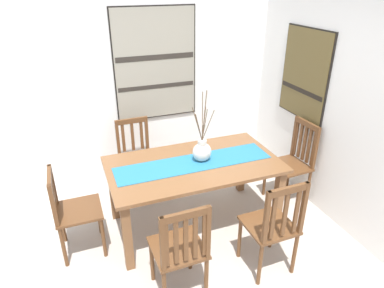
{
  "coord_description": "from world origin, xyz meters",
  "views": [
    {
      "loc": [
        -0.76,
        -2.23,
        2.46
      ],
      "look_at": [
        0.33,
        0.65,
        0.95
      ],
      "focal_mm": 32.03,
      "sensor_mm": 36.0,
      "label": 1
    }
  ],
  "objects_px": {
    "chair_1": "(294,161)",
    "chair_3": "(273,225)",
    "painting_on_back_wall": "(155,65)",
    "centerpiece_vase": "(202,150)",
    "painting_on_side_wall": "(305,75)",
    "dining_table": "(194,172)",
    "chair_4": "(72,210)",
    "chair_2": "(180,249)",
    "chair_0": "(136,156)"
  },
  "relations": [
    {
      "from": "dining_table",
      "to": "chair_0",
      "type": "relative_size",
      "value": 1.88
    },
    {
      "from": "dining_table",
      "to": "chair_4",
      "type": "distance_m",
      "value": 1.23
    },
    {
      "from": "chair_2",
      "to": "painting_on_side_wall",
      "type": "relative_size",
      "value": 0.94
    },
    {
      "from": "chair_1",
      "to": "painting_on_side_wall",
      "type": "relative_size",
      "value": 0.97
    },
    {
      "from": "chair_1",
      "to": "chair_4",
      "type": "height_order",
      "value": "chair_1"
    },
    {
      "from": "chair_1",
      "to": "chair_3",
      "type": "height_order",
      "value": "chair_1"
    },
    {
      "from": "dining_table",
      "to": "chair_1",
      "type": "xyz_separation_m",
      "value": [
        1.26,
        0.03,
        -0.13
      ]
    },
    {
      "from": "chair_4",
      "to": "painting_on_back_wall",
      "type": "xyz_separation_m",
      "value": [
        1.18,
        1.18,
        1.01
      ]
    },
    {
      "from": "chair_2",
      "to": "chair_3",
      "type": "relative_size",
      "value": 0.98
    },
    {
      "from": "dining_table",
      "to": "chair_3",
      "type": "relative_size",
      "value": 1.77
    },
    {
      "from": "dining_table",
      "to": "painting_on_side_wall",
      "type": "distance_m",
      "value": 1.7
    },
    {
      "from": "chair_0",
      "to": "painting_on_back_wall",
      "type": "xyz_separation_m",
      "value": [
        0.38,
        0.34,
        1.01
      ]
    },
    {
      "from": "dining_table",
      "to": "chair_4",
      "type": "relative_size",
      "value": 1.93
    },
    {
      "from": "chair_1",
      "to": "chair_3",
      "type": "xyz_separation_m",
      "value": [
        -0.85,
        -0.9,
        -0.01
      ]
    },
    {
      "from": "painting_on_back_wall",
      "to": "chair_4",
      "type": "bearing_deg",
      "value": -134.93
    },
    {
      "from": "chair_2",
      "to": "chair_3",
      "type": "distance_m",
      "value": 0.85
    },
    {
      "from": "dining_table",
      "to": "chair_0",
      "type": "height_order",
      "value": "chair_0"
    },
    {
      "from": "centerpiece_vase",
      "to": "chair_1",
      "type": "height_order",
      "value": "centerpiece_vase"
    },
    {
      "from": "painting_on_side_wall",
      "to": "chair_3",
      "type": "bearing_deg",
      "value": -132.21
    },
    {
      "from": "chair_1",
      "to": "chair_2",
      "type": "relative_size",
      "value": 1.03
    },
    {
      "from": "chair_3",
      "to": "painting_on_side_wall",
      "type": "relative_size",
      "value": 0.96
    },
    {
      "from": "centerpiece_vase",
      "to": "painting_on_side_wall",
      "type": "height_order",
      "value": "painting_on_side_wall"
    },
    {
      "from": "chair_0",
      "to": "chair_2",
      "type": "xyz_separation_m",
      "value": [
        -0.02,
        -1.71,
        0.02
      ]
    },
    {
      "from": "painting_on_back_wall",
      "to": "painting_on_side_wall",
      "type": "relative_size",
      "value": 1.31
    },
    {
      "from": "chair_1",
      "to": "painting_on_back_wall",
      "type": "xyz_separation_m",
      "value": [
        -1.3,
        1.17,
        0.98
      ]
    },
    {
      "from": "chair_0",
      "to": "chair_3",
      "type": "height_order",
      "value": "chair_3"
    },
    {
      "from": "chair_1",
      "to": "chair_0",
      "type": "bearing_deg",
      "value": 153.95
    },
    {
      "from": "chair_3",
      "to": "dining_table",
      "type": "bearing_deg",
      "value": 115.2
    },
    {
      "from": "chair_0",
      "to": "painting_on_side_wall",
      "type": "height_order",
      "value": "painting_on_side_wall"
    },
    {
      "from": "chair_2",
      "to": "painting_on_back_wall",
      "type": "height_order",
      "value": "painting_on_back_wall"
    },
    {
      "from": "centerpiece_vase",
      "to": "painting_on_side_wall",
      "type": "bearing_deg",
      "value": 11.23
    },
    {
      "from": "painting_on_side_wall",
      "to": "chair_2",
      "type": "bearing_deg",
      "value": -148.95
    },
    {
      "from": "chair_1",
      "to": "painting_on_side_wall",
      "type": "xyz_separation_m",
      "value": [
        0.2,
        0.26,
        0.94
      ]
    },
    {
      "from": "chair_1",
      "to": "painting_on_back_wall",
      "type": "relative_size",
      "value": 0.74
    },
    {
      "from": "painting_on_back_wall",
      "to": "painting_on_side_wall",
      "type": "bearing_deg",
      "value": -31.11
    },
    {
      "from": "painting_on_back_wall",
      "to": "chair_1",
      "type": "bearing_deg",
      "value": -41.83
    },
    {
      "from": "chair_2",
      "to": "painting_on_side_wall",
      "type": "xyz_separation_m",
      "value": [
        1.9,
        1.15,
        0.95
      ]
    },
    {
      "from": "chair_1",
      "to": "chair_2",
      "type": "height_order",
      "value": "chair_1"
    },
    {
      "from": "chair_0",
      "to": "painting_on_back_wall",
      "type": "height_order",
      "value": "painting_on_back_wall"
    },
    {
      "from": "centerpiece_vase",
      "to": "painting_on_back_wall",
      "type": "bearing_deg",
      "value": 96.66
    },
    {
      "from": "chair_0",
      "to": "chair_1",
      "type": "height_order",
      "value": "chair_1"
    },
    {
      "from": "painting_on_side_wall",
      "to": "chair_4",
      "type": "bearing_deg",
      "value": -174.08
    },
    {
      "from": "painting_on_back_wall",
      "to": "chair_0",
      "type": "bearing_deg",
      "value": -138.24
    },
    {
      "from": "chair_0",
      "to": "painting_on_side_wall",
      "type": "bearing_deg",
      "value": -16.64
    },
    {
      "from": "chair_3",
      "to": "chair_0",
      "type": "bearing_deg",
      "value": 115.82
    },
    {
      "from": "chair_3",
      "to": "painting_on_side_wall",
      "type": "distance_m",
      "value": 1.83
    },
    {
      "from": "chair_4",
      "to": "painting_on_side_wall",
      "type": "relative_size",
      "value": 0.88
    },
    {
      "from": "dining_table",
      "to": "painting_on_back_wall",
      "type": "bearing_deg",
      "value": 91.93
    },
    {
      "from": "chair_1",
      "to": "painting_on_back_wall",
      "type": "bearing_deg",
      "value": 138.17
    },
    {
      "from": "centerpiece_vase",
      "to": "painting_on_side_wall",
      "type": "relative_size",
      "value": 0.71
    }
  ]
}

